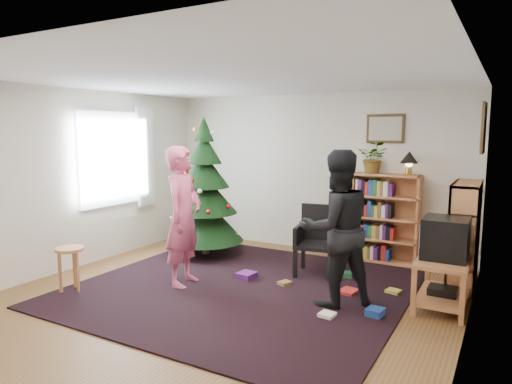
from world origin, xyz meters
The scene contains 23 objects.
floor centered at (0.00, 0.00, 0.00)m, with size 5.00×5.00×0.00m, color brown.
ceiling centered at (0.00, 0.00, 2.50)m, with size 5.00×5.00×0.00m, color white.
wall_back centered at (0.00, 2.50, 1.25)m, with size 5.00×0.02×2.50m, color silver.
wall_front centered at (0.00, -2.50, 1.25)m, with size 5.00×0.02×2.50m, color silver.
wall_left centered at (-2.50, 0.00, 1.25)m, with size 0.02×5.00×2.50m, color silver.
wall_right centered at (2.50, 0.00, 1.25)m, with size 0.02×5.00×2.50m, color silver.
rug centered at (0.00, 0.30, 0.01)m, with size 3.80×3.60×0.02m, color black.
window_pane centered at (-2.47, 0.60, 1.50)m, with size 0.04×1.20×1.40m, color silver.
curtain centered at (-2.43, 1.30, 1.50)m, with size 0.06×0.35×1.60m, color silver.
picture_back centered at (1.15, 2.48, 1.95)m, with size 0.55×0.03×0.42m.
picture_right centered at (2.48, 1.75, 1.95)m, with size 0.03×0.50×0.60m.
christmas_tree centered at (-1.28, 1.34, 0.89)m, with size 1.18×1.18×2.14m.
bookshelf_back centered at (1.23, 2.34, 0.66)m, with size 0.95×0.30×1.30m.
bookshelf_right centered at (2.34, 1.72, 0.66)m, with size 0.30×0.95×1.30m.
tv_stand centered at (2.22, 0.90, 0.33)m, with size 0.52×0.94×0.55m.
crt_tv centered at (2.22, 0.90, 0.77)m, with size 0.47×0.50×0.44m.
armchair centered at (0.60, 1.31, 0.50)m, with size 0.59×0.59×0.93m.
stool centered at (-1.72, -0.80, 0.42)m, with size 0.33×0.33×0.55m.
person_standing centered at (-0.71, 0.08, 0.87)m, with size 0.63×0.42×1.74m, color #C54E6E.
person_by_chair centered at (1.17, 0.36, 0.86)m, with size 0.84×0.65×1.72m, color black.
potted_plant centered at (1.03, 2.34, 1.53)m, with size 0.42×0.36×0.47m, color gray.
table_lamp centered at (1.53, 2.34, 1.52)m, with size 0.25×0.25×0.33m.
floor_clutter centered at (1.01, 0.64, 0.04)m, with size 1.99×1.52×0.08m.
Camera 1 is at (2.79, -4.31, 1.92)m, focal length 32.00 mm.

